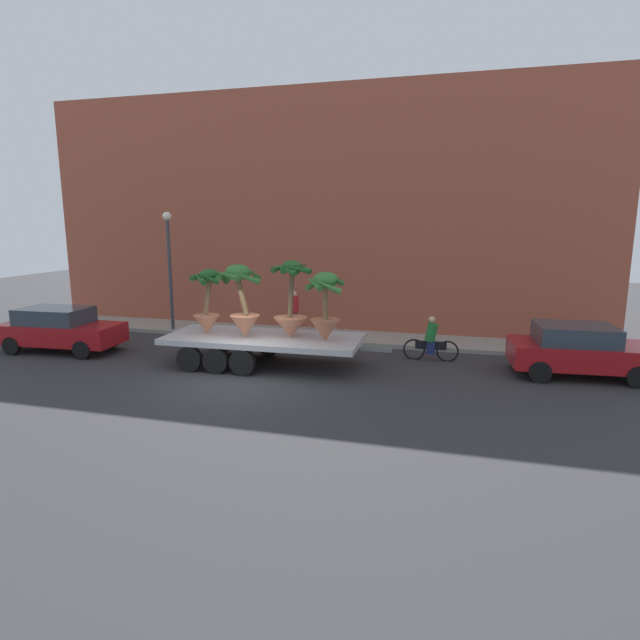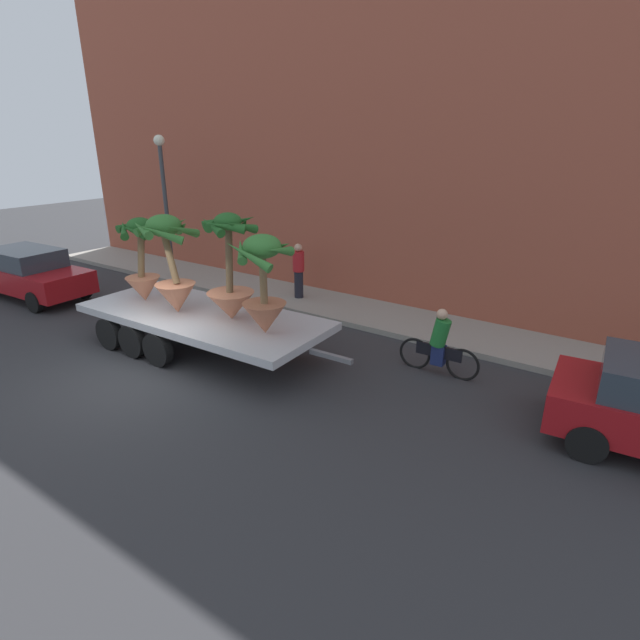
{
  "view_description": "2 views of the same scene",
  "coord_description": "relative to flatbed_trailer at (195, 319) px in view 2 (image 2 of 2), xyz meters",
  "views": [
    {
      "loc": [
        6.22,
        -13.58,
        4.66
      ],
      "look_at": [
        1.88,
        2.19,
        1.5
      ],
      "focal_mm": 29.14,
      "sensor_mm": 36.0,
      "label": 1
    },
    {
      "loc": [
        8.92,
        -6.03,
        5.02
      ],
      "look_at": [
        3.22,
        2.17,
        1.29
      ],
      "focal_mm": 28.18,
      "sensor_mm": 36.0,
      "label": 2
    }
  ],
  "objects": [
    {
      "name": "potted_palm_rear",
      "position": [
        1.16,
        0.11,
        1.15
      ],
      "size": [
        1.32,
        1.3,
        2.45
      ],
      "color": "#C17251",
      "rests_on": "flatbed_trailer"
    },
    {
      "name": "sidewalk",
      "position": [
        0.12,
        4.45,
        -0.7
      ],
      "size": [
        24.0,
        2.2,
        0.15
      ],
      "primitive_type": "cube",
      "color": "gray",
      "rests_on": "ground"
    },
    {
      "name": "cyclist",
      "position": [
        5.43,
        2.08,
        -0.11
      ],
      "size": [
        1.84,
        0.35,
        1.54
      ],
      "color": "black",
      "rests_on": "ground"
    },
    {
      "name": "ground_plane",
      "position": [
        0.12,
        -1.65,
        -0.78
      ],
      "size": [
        60.0,
        60.0,
        0.0
      ],
      "primitive_type": "plane",
      "color": "#2D2D30"
    },
    {
      "name": "street_lamp",
      "position": [
        -5.25,
        3.65,
        2.45
      ],
      "size": [
        0.36,
        0.36,
        4.83
      ],
      "color": "#383D42",
      "rests_on": "sidewalk"
    },
    {
      "name": "building_facade",
      "position": [
        0.12,
        6.15,
        4.18
      ],
      "size": [
        24.0,
        1.2,
        9.91
      ],
      "primitive_type": "cube",
      "color": "#9E4C38",
      "rests_on": "ground"
    },
    {
      "name": "pedestrian_near_gate",
      "position": [
        -0.14,
        4.37,
        0.26
      ],
      "size": [
        0.36,
        0.36,
        1.71
      ],
      "color": "black",
      "rests_on": "sidewalk"
    },
    {
      "name": "potted_palm_front",
      "position": [
        -1.59,
        -0.17,
        1.19
      ],
      "size": [
        1.19,
        1.18,
        2.13
      ],
      "color": "#C17251",
      "rests_on": "flatbed_trailer"
    },
    {
      "name": "potted_palm_extra",
      "position": [
        -0.32,
        -0.31,
        1.34
      ],
      "size": [
        1.51,
        1.5,
        2.32
      ],
      "color": "#C17251",
      "rests_on": "flatbed_trailer"
    },
    {
      "name": "trailing_car",
      "position": [
        -7.48,
        -0.19,
        0.05
      ],
      "size": [
        4.39,
        2.03,
        1.58
      ],
      "color": "maroon",
      "rests_on": "ground"
    },
    {
      "name": "flatbed_trailer",
      "position": [
        0.0,
        0.0,
        0.0
      ],
      "size": [
        7.33,
        2.74,
        0.98
      ],
      "color": "#B7BABF",
      "rests_on": "ground"
    },
    {
      "name": "potted_palm_middle",
      "position": [
        2.35,
        -0.13,
        1.23
      ],
      "size": [
        1.31,
        1.38,
        2.14
      ],
      "color": "#B26647",
      "rests_on": "flatbed_trailer"
    }
  ]
}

